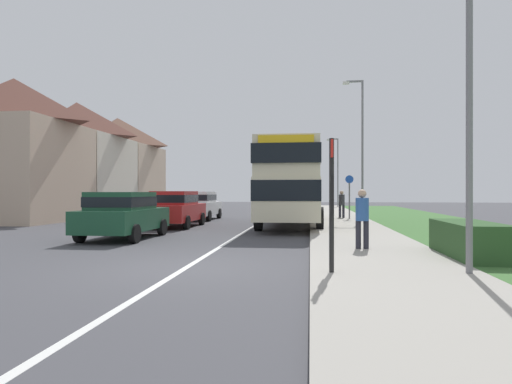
# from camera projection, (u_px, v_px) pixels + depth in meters

# --- Properties ---
(ground_plane) EXTENTS (120.00, 120.00, 0.00)m
(ground_plane) POSITION_uv_depth(u_px,v_px,m) (185.00, 268.00, 9.30)
(ground_plane) COLOR #424247
(lane_marking_centre) EXTENTS (0.14, 60.00, 0.01)m
(lane_marking_centre) POSITION_uv_depth(u_px,v_px,m) (243.00, 233.00, 17.24)
(lane_marking_centre) COLOR silver
(lane_marking_centre) RESTS_ON ground_plane
(pavement_near_side) EXTENTS (3.20, 68.00, 0.12)m
(pavement_near_side) POSITION_uv_depth(u_px,v_px,m) (358.00, 238.00, 14.74)
(pavement_near_side) COLOR #9E998E
(pavement_near_side) RESTS_ON ground_plane
(grass_verge_seaward) EXTENTS (6.00, 68.00, 0.08)m
(grass_verge_seaward) POSITION_uv_depth(u_px,v_px,m) (495.00, 241.00, 14.22)
(grass_verge_seaward) COLOR #3D6B33
(grass_verge_seaward) RESTS_ON ground_plane
(roadside_hedge) EXTENTS (1.10, 2.77, 0.90)m
(roadside_hedge) POSITION_uv_depth(u_px,v_px,m) (469.00, 241.00, 10.35)
(roadside_hedge) COLOR #2D5128
(roadside_hedge) RESTS_ON ground_plane
(double_decker_bus) EXTENTS (2.80, 10.34, 3.70)m
(double_decker_bus) POSITION_uv_depth(u_px,v_px,m) (292.00, 180.00, 20.89)
(double_decker_bus) COLOR beige
(double_decker_bus) RESTS_ON ground_plane
(parked_car_dark_green) EXTENTS (2.01, 4.15, 1.60)m
(parked_car_dark_green) POSITION_uv_depth(u_px,v_px,m) (123.00, 213.00, 15.09)
(parked_car_dark_green) COLOR #19472D
(parked_car_dark_green) RESTS_ON ground_plane
(parked_car_red) EXTENTS (1.94, 4.24, 1.63)m
(parked_car_red) POSITION_uv_depth(u_px,v_px,m) (176.00, 207.00, 20.15)
(parked_car_red) COLOR #B21E1E
(parked_car_red) RESTS_ON ground_plane
(parked_car_white) EXTENTS (1.98, 4.40, 1.61)m
(parked_car_white) POSITION_uv_depth(u_px,v_px,m) (199.00, 204.00, 25.34)
(parked_car_white) COLOR silver
(parked_car_white) RESTS_ON ground_plane
(pedestrian_at_stop) EXTENTS (0.34, 0.34, 1.67)m
(pedestrian_at_stop) POSITION_uv_depth(u_px,v_px,m) (362.00, 216.00, 11.57)
(pedestrian_at_stop) COLOR #23232D
(pedestrian_at_stop) RESTS_ON ground_plane
(pedestrian_walking_away) EXTENTS (0.34, 0.34, 1.67)m
(pedestrian_walking_away) POSITION_uv_depth(u_px,v_px,m) (342.00, 203.00, 25.44)
(pedestrian_walking_away) COLOR #23232D
(pedestrian_walking_away) RESTS_ON ground_plane
(bus_stop_sign) EXTENTS (0.09, 0.52, 2.60)m
(bus_stop_sign) POSITION_uv_depth(u_px,v_px,m) (332.00, 195.00, 8.20)
(bus_stop_sign) COLOR black
(bus_stop_sign) RESTS_ON ground_plane
(cycle_route_sign) EXTENTS (0.44, 0.08, 2.52)m
(cycle_route_sign) POSITION_uv_depth(u_px,v_px,m) (349.00, 195.00, 24.53)
(cycle_route_sign) COLOR slate
(cycle_route_sign) RESTS_ON ground_plane
(street_lamp_near) EXTENTS (1.14, 0.20, 7.08)m
(street_lamp_near) POSITION_uv_depth(u_px,v_px,m) (463.00, 57.00, 8.11)
(street_lamp_near) COLOR slate
(street_lamp_near) RESTS_ON ground_plane
(street_lamp_mid) EXTENTS (1.14, 0.20, 7.84)m
(street_lamp_mid) POSITION_uv_depth(u_px,v_px,m) (361.00, 141.00, 24.74)
(street_lamp_mid) COLOR slate
(street_lamp_mid) RESTS_ON ground_plane
(street_lamp_far) EXTENTS (1.14, 0.20, 6.89)m
(street_lamp_far) POSITION_uv_depth(u_px,v_px,m) (337.00, 168.00, 43.89)
(street_lamp_far) COLOR slate
(street_lamp_far) RESTS_ON ground_plane
(house_terrace_far_side) EXTENTS (6.18, 19.34, 7.75)m
(house_terrace_far_side) POSITION_uv_depth(u_px,v_px,m) (77.00, 159.00, 30.36)
(house_terrace_far_side) COLOR #C1A88E
(house_terrace_far_side) RESTS_ON ground_plane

